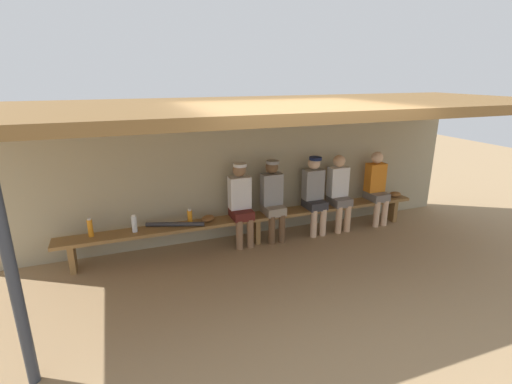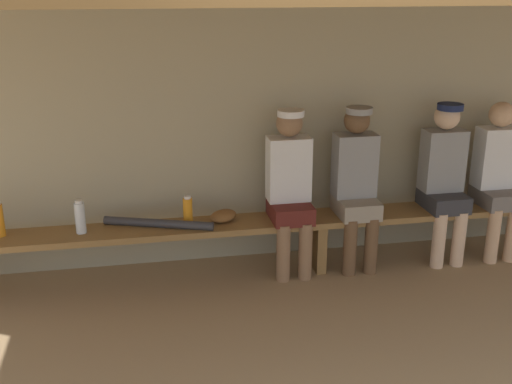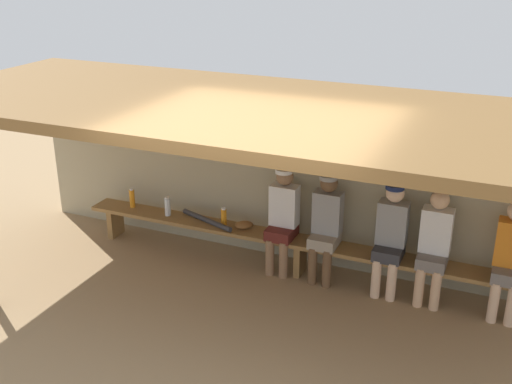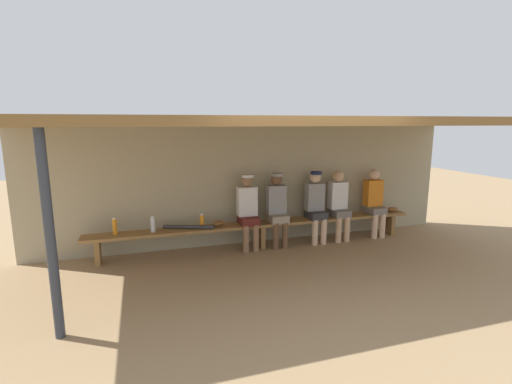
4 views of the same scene
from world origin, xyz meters
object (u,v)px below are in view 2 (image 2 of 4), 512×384
at_px(bench, 318,224).
at_px(baseball_glove_tan, 223,216).
at_px(water_bottle_clear, 80,217).
at_px(water_bottle_blue, 188,211).
at_px(player_with_sunglasses, 290,184).
at_px(player_shirtless_tan, 498,174).
at_px(baseball_bat, 158,223).
at_px(player_rightmost, 356,180).
at_px(player_near_post, 444,175).

distance_m(bench, baseball_glove_tan, 0.79).
bearing_deg(water_bottle_clear, water_bottle_blue, 2.00).
bearing_deg(water_bottle_blue, bench, -1.45).
bearing_deg(bench, player_with_sunglasses, 179.16).
height_order(player_shirtless_tan, baseball_glove_tan, player_shirtless_tan).
relative_size(player_with_sunglasses, baseball_bat, 1.53).
bearing_deg(baseball_bat, baseball_glove_tan, 23.29).
relative_size(bench, baseball_glove_tan, 25.00).
height_order(player_shirtless_tan, player_with_sunglasses, player_with_sunglasses).
bearing_deg(water_bottle_blue, player_rightmost, -0.97).
relative_size(bench, water_bottle_clear, 22.76).
distance_m(player_near_post, water_bottle_blue, 2.15).
bearing_deg(bench, player_near_post, 0.19).
bearing_deg(player_with_sunglasses, water_bottle_clear, -179.81).
xyz_separation_m(water_bottle_blue, baseball_glove_tan, (0.28, 0.01, -0.07)).
bearing_deg(player_rightmost, water_bottle_blue, 179.03).
bearing_deg(player_shirtless_tan, water_bottle_clear, -179.92).
xyz_separation_m(player_rightmost, water_bottle_clear, (-2.19, -0.01, -0.16)).
bearing_deg(water_bottle_blue, water_bottle_clear, -178.00).
bearing_deg(baseball_bat, player_with_sunglasses, 19.86).
bearing_deg(water_bottle_clear, player_near_post, 0.10).
relative_size(water_bottle_clear, baseball_bat, 0.30).
relative_size(player_near_post, baseball_bat, 1.53).
bearing_deg(bench, player_shirtless_tan, 0.11).
xyz_separation_m(bench, player_rightmost, (0.31, 0.00, 0.36)).
height_order(water_bottle_clear, baseball_bat, water_bottle_clear).
xyz_separation_m(player_near_post, player_shirtless_tan, (0.49, -0.00, -0.02)).
xyz_separation_m(bench, player_shirtless_tan, (1.57, 0.00, 0.34)).
relative_size(player_rightmost, player_shirtless_tan, 1.01).
relative_size(player_shirtless_tan, water_bottle_clear, 5.06).
xyz_separation_m(player_shirtless_tan, water_bottle_clear, (-3.46, -0.00, -0.14)).
relative_size(water_bottle_clear, water_bottle_blue, 1.11).
relative_size(player_shirtless_tan, baseball_bat, 1.52).
relative_size(player_shirtless_tan, water_bottle_blue, 5.64).
xyz_separation_m(player_with_sunglasses, water_bottle_blue, (-0.82, 0.02, -0.17)).
height_order(player_near_post, player_shirtless_tan, player_near_post).
distance_m(player_shirtless_tan, baseball_glove_tan, 2.37).
bearing_deg(baseball_bat, player_near_post, 19.75).
bearing_deg(player_near_post, baseball_glove_tan, 179.10).
height_order(player_with_sunglasses, baseball_glove_tan, player_with_sunglasses).
relative_size(bench, player_with_sunglasses, 4.46).
distance_m(player_with_sunglasses, baseball_glove_tan, 0.59).
bearing_deg(player_shirtless_tan, player_rightmost, 179.98).
distance_m(player_with_sunglasses, water_bottle_blue, 0.84).
xyz_separation_m(player_near_post, water_bottle_blue, (-2.14, 0.02, -0.17)).
relative_size(player_with_sunglasses, water_bottle_clear, 5.10).
bearing_deg(baseball_glove_tan, baseball_bat, 146.80).
bearing_deg(player_shirtless_tan, player_near_post, 179.94).
relative_size(player_near_post, player_with_sunglasses, 1.00).
xyz_separation_m(player_shirtless_tan, player_with_sunglasses, (-1.82, 0.00, 0.02)).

